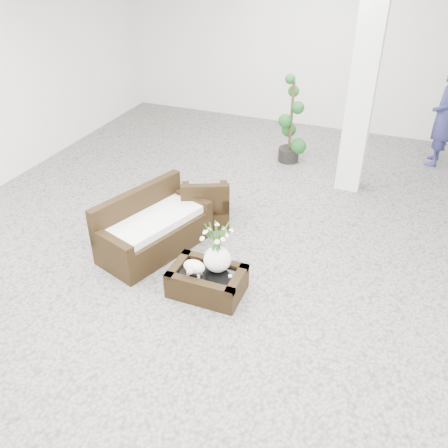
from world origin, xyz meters
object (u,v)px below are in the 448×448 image
at_px(coffee_table, 207,282).
at_px(armchair, 205,198).
at_px(loveseat, 154,224).
at_px(topiary, 291,120).

distance_m(coffee_table, armchair, 1.75).
relative_size(coffee_table, loveseat, 0.57).
xyz_separation_m(armchair, topiary, (0.63, 2.60, 0.45)).
bearing_deg(armchair, coffee_table, 89.59).
bearing_deg(coffee_table, armchair, 114.36).
xyz_separation_m(loveseat, topiary, (0.96, 3.59, 0.40)).
height_order(coffee_table, loveseat, loveseat).
relative_size(armchair, topiary, 0.46).
bearing_deg(armchair, topiary, -128.30).
xyz_separation_m(coffee_table, topiary, (-0.09, 4.18, 0.67)).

